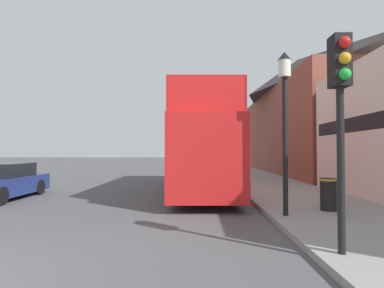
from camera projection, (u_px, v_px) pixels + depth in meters
The scene contains 10 objects.
ground_plane at pixel (153, 173), 24.64m from camera, with size 144.00×144.00×0.00m, color #4C4C4F.
sidewalk at pixel (250, 176), 21.55m from camera, with size 3.92×108.00×0.14m.
brick_terrace_rear at pixel (298, 116), 25.74m from camera, with size 6.00×21.63×9.77m.
tour_bus at pixel (201, 150), 14.19m from camera, with size 2.61×11.29×4.10m.
parked_car_ahead_of_bus at pixel (206, 166), 22.13m from camera, with size 1.94×4.53×1.53m.
parked_car_far_side at pixel (2, 182), 11.26m from camera, with size 1.79×4.11×1.35m.
traffic_signal at pixel (341, 93), 4.87m from camera, with size 0.28×0.42×3.56m.
lamp_post_nearest at pixel (285, 101), 7.82m from camera, with size 0.35×0.35×4.27m.
lamp_post_second at pixel (235, 129), 17.60m from camera, with size 0.35×0.35×4.29m.
litter_bin at pixel (328, 193), 8.42m from camera, with size 0.48×0.48×0.90m.
Camera 1 is at (3.49, -3.66, 1.79)m, focal length 28.00 mm.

